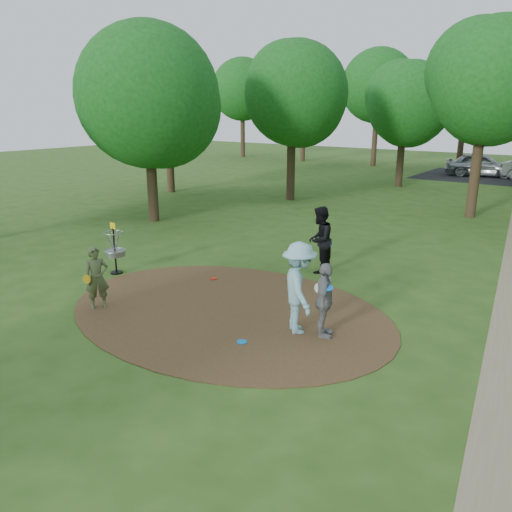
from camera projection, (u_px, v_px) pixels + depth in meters
The scene contains 11 objects.
ground at pixel (227, 311), 12.14m from camera, with size 100.00×100.00×0.00m, color #2D5119.
dirt_clearing at pixel (227, 310), 12.14m from camera, with size 8.40×8.40×0.02m, color #47301C.
player_observer_with_disc at pixel (97, 278), 12.06m from camera, with size 0.62×0.68×1.57m.
player_throwing_with_disc at pixel (299, 288), 10.73m from camera, with size 1.59×1.46×2.03m.
player_walking_with_disc at pixel (320, 240), 14.77m from camera, with size 0.91×1.08×1.99m.
player_waiting_with_disc at pixel (324, 301), 10.54m from camera, with size 0.75×1.05×1.65m.
disc_ground_blue at pixel (242, 342), 10.45m from camera, with size 0.22×0.22×0.02m, color #0C7CD4.
disc_ground_red at pixel (214, 279), 14.33m from camera, with size 0.22×0.22×0.02m, color #B62812.
car_left at pixel (481, 165), 35.78m from camera, with size 1.95×4.85×1.65m, color #979B9E.
disc_golf_basket at pixel (114, 245), 14.66m from camera, with size 0.63×0.63×1.54m.
tree_ring at pixel (458, 93), 15.78m from camera, with size 36.80×45.33×9.15m.
Camera 1 is at (7.18, -8.70, 4.73)m, focal length 35.00 mm.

